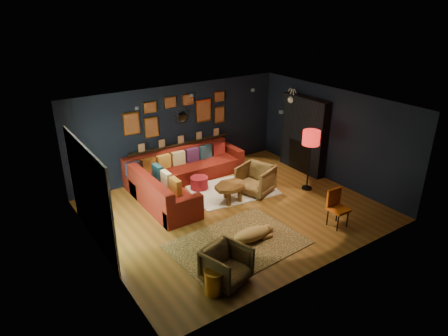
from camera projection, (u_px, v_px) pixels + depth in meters
floor at (235, 210)px, 9.75m from camera, size 6.50×6.50×0.00m
room_walls at (236, 149)px, 9.12m from camera, size 6.50×6.50×6.50m
sectional at (177, 178)px, 10.68m from camera, size 3.41×2.69×0.86m
ledge at (181, 144)px, 11.42m from camera, size 3.20×0.12×0.04m
gallery_wall at (179, 113)px, 11.09m from camera, size 3.15×0.04×1.02m
sunburst_mirror at (182, 116)px, 11.19m from camera, size 0.47×0.16×0.47m
fireplace at (304, 137)px, 11.61m from camera, size 0.31×1.60×2.20m
deer_head at (295, 99)px, 11.61m from camera, size 0.50×0.28×0.45m
sliding_door at (90, 195)px, 8.12m from camera, size 0.06×2.80×2.20m
ceiling_spots at (216, 101)px, 9.34m from camera, size 3.30×2.50×0.06m
shag_rug at (232, 190)px, 10.73m from camera, size 2.36×1.86×0.03m
leopard_rug at (237, 244)px, 8.41m from camera, size 2.79×2.08×0.02m
coffee_table at (231, 188)px, 10.00m from camera, size 1.00×0.81×0.45m
pouf at (199, 183)px, 10.74m from camera, size 0.48×0.48×0.31m
armchair_left at (226, 264)px, 7.20m from camera, size 0.91×0.88×0.76m
armchair_right at (256, 178)px, 10.46m from camera, size 0.99×1.03×0.84m
gold_stool at (215, 281)px, 6.99m from camera, size 0.36×0.36×0.45m
orange_chair at (336, 205)px, 8.94m from camera, size 0.42×0.42×0.87m
floor_lamp at (311, 140)px, 10.28m from camera, size 0.45×0.45×1.65m
dog at (252, 232)px, 8.47m from camera, size 1.23×0.65×0.38m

